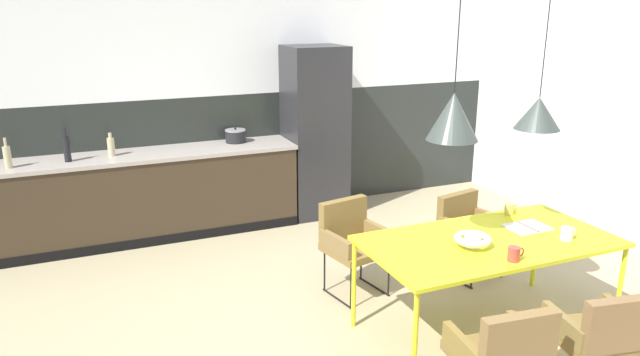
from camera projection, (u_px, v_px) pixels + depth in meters
name	position (u px, v px, depth m)	size (l,w,h in m)	color
ground_plane	(403.00, 351.00, 4.23)	(8.79, 8.79, 0.00)	tan
back_wall_splashback_dark	(261.00, 152.00, 6.96)	(6.33, 0.12, 1.42)	black
back_wall_panel_upper	(258.00, 29.00, 6.56)	(6.33, 0.12, 1.42)	silver
kitchen_counter	(144.00, 196.00, 6.19)	(3.24, 0.63, 0.92)	#35291C
refrigerator_column	(315.00, 132.00, 6.77)	(0.65, 0.60, 1.95)	#232326
dining_table	(489.00, 244.00, 4.31)	(1.84, 0.95, 0.75)	yellow
armchair_head_of_table	(467.00, 224.00, 5.34)	(0.57, 0.56, 0.74)	brown
armchair_by_stool	(603.00, 330.00, 3.59)	(0.56, 0.55, 0.76)	brown
armchair_near_window	(351.00, 236.00, 4.99)	(0.56, 0.55, 0.80)	brown
armchair_far_side	(504.00, 351.00, 3.37)	(0.53, 0.52, 0.79)	brown
fruit_bowl	(473.00, 240.00, 4.15)	(0.26, 0.26, 0.08)	silver
open_book	(527.00, 227.00, 4.51)	(0.31, 0.24, 0.02)	white
mug_wide_latte	(567.00, 234.00, 4.27)	(0.13, 0.09, 0.10)	white
mug_tall_blue	(514.00, 254.00, 3.92)	(0.13, 0.08, 0.10)	#B23D33
mug_white_ceramic	(510.00, 209.00, 4.78)	(0.12, 0.07, 0.09)	gold
cooking_pot	(236.00, 136.00, 6.53)	(0.23, 0.23, 0.17)	black
bottle_vinegar_dark	(111.00, 146.00, 5.94)	(0.07, 0.07, 0.24)	tan
bottle_wine_green	(7.00, 157.00, 5.49)	(0.07, 0.07, 0.29)	tan
bottle_spice_small	(67.00, 149.00, 5.71)	(0.07, 0.07, 0.33)	black
pendant_lamp_over_table_near	(453.00, 116.00, 3.92)	(0.35, 0.35, 1.26)	black
pendant_lamp_over_table_far	(538.00, 113.00, 4.21)	(0.33, 0.33, 1.25)	black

